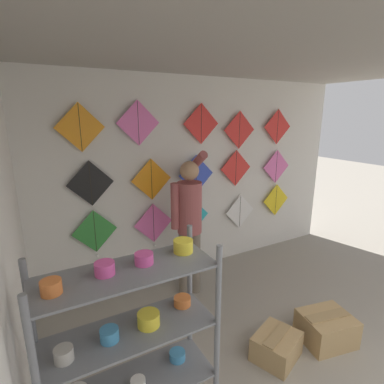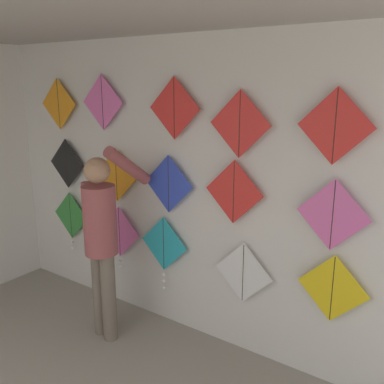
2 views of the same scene
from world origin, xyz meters
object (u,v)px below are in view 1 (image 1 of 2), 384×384
object	(u,v)px
kite_12	(201,124)
kite_14	(277,127)
kite_0	(95,233)
kite_2	(192,219)
shelf_rack	(132,384)
kite_7	(196,174)
kite_1	(154,225)
kite_9	(276,167)
kite_5	(91,183)
cardboard_box_spare	(276,346)
kite_3	(240,211)
kite_10	(80,127)
cardboard_box	(326,328)
kite_6	(151,179)
kite_8	(236,168)
shopkeeper	(189,217)
kite_4	(276,200)
kite_11	(138,123)
kite_13	(239,130)

from	to	relation	value
kite_12	kite_14	bearing A→B (deg)	0.00
kite_0	kite_2	size ratio (longest dim) A/B	0.91
shelf_rack	kite_7	bearing A→B (deg)	53.98
kite_1	kite_14	bearing A→B (deg)	0.02
kite_9	kite_5	bearing A→B (deg)	180.00
cardboard_box_spare	kite_3	world-z (taller)	kite_3
kite_3	kite_10	world-z (taller)	kite_10
cardboard_box	cardboard_box_spare	bearing A→B (deg)	171.86
kite_6	kite_8	world-z (taller)	kite_8
kite_3	cardboard_box_spare	bearing A→B (deg)	-117.70
shopkeeper	kite_10	distance (m)	1.65
shelf_rack	shopkeeper	xyz separation A→B (m)	(1.35, 1.89, 0.09)
kite_3	kite_9	world-z (taller)	kite_9
kite_4	shelf_rack	bearing A→B (deg)	-144.26
kite_3	kite_5	xyz separation A→B (m)	(-2.26, 0.00, 0.71)
kite_7	kite_11	bearing A→B (deg)	180.00
shopkeeper	kite_6	size ratio (longest dim) A/B	3.38
shopkeeper	kite_10	xyz separation A→B (m)	(-1.12, 0.50, 1.10)
kite_12	kite_5	bearing A→B (deg)	180.00
kite_5	kite_6	size ratio (longest dim) A/B	1.00
cardboard_box	kite_4	xyz separation A→B (m)	(1.16, 1.98, 0.72)
kite_13	kite_11	bearing A→B (deg)	180.00
shopkeeper	kite_1	xyz separation A→B (m)	(-0.28, 0.50, -0.23)
kite_0	kite_6	bearing A→B (deg)	0.05
kite_6	kite_10	xyz separation A→B (m)	(-0.83, 0.00, 0.69)
cardboard_box	kite_12	size ratio (longest dim) A/B	1.04
shopkeeper	kite_11	size ratio (longest dim) A/B	3.38
kite_1	kite_0	bearing A→B (deg)	180.00
kite_4	kite_8	world-z (taller)	kite_8
kite_4	kite_6	xyz separation A→B (m)	(-2.26, 0.00, 0.60)
kite_2	kite_4	world-z (taller)	kite_4
kite_10	kite_13	size ratio (longest dim) A/B	1.00
kite_12	kite_0	bearing A→B (deg)	-179.97
kite_3	shopkeeper	bearing A→B (deg)	-157.24
kite_1	shelf_rack	bearing A→B (deg)	-114.17
kite_1	kite_14	distance (m)	2.51
kite_0	kite_7	xyz separation A→B (m)	(1.44, 0.00, 0.60)
kite_0	kite_12	xyz separation A→B (m)	(1.52, 0.00, 1.30)
shelf_rack	kite_8	size ratio (longest dim) A/B	3.08
cardboard_box_spare	kite_14	bearing A→B (deg)	48.44
kite_10	kite_11	distance (m)	0.69
kite_4	kite_13	distance (m)	1.47
kite_12	kite_13	world-z (taller)	kite_12
kite_3	kite_10	xyz separation A→B (m)	(-2.32, 0.00, 1.37)
shelf_rack	kite_4	size ratio (longest dim) A/B	3.08
shelf_rack	kite_1	world-z (taller)	shelf_rack
shopkeeper	kite_8	distance (m)	1.28
kite_7	kite_13	size ratio (longest dim) A/B	1.00
kite_7	kite_12	world-z (taller)	kite_12
kite_12	kite_1	bearing A→B (deg)	-179.95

